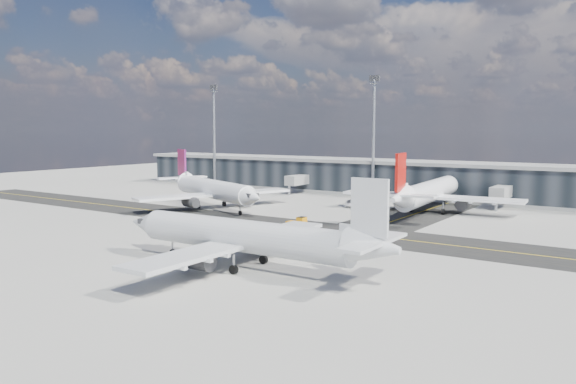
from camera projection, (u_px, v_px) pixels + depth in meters
name	position (u px, v px, depth m)	size (l,w,h in m)	color
ground	(248.00, 227.00, 94.53)	(300.00, 300.00, 0.00)	gray
taxiway_lanes	(302.00, 220.00, 101.16)	(180.00, 63.00, 0.03)	black
terminal_concourse	(385.00, 179.00, 139.18)	(152.00, 19.80, 8.80)	black
floodlight_masts	(374.00, 132.00, 132.24)	(102.50, 0.70, 28.90)	gray
airliner_af	(212.00, 189.00, 117.05)	(38.00, 32.84, 11.75)	white
airliner_redtail	(428.00, 192.00, 109.24)	(35.64, 41.77, 12.37)	white
airliner_near	(246.00, 237.00, 65.59)	(38.37, 32.64, 11.40)	#BABCBF
baggage_tug	(298.00, 223.00, 91.80)	(3.39, 1.80, 2.10)	#FA9A0D
service_van	(351.00, 203.00, 118.95)	(2.35, 5.09, 1.41)	white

